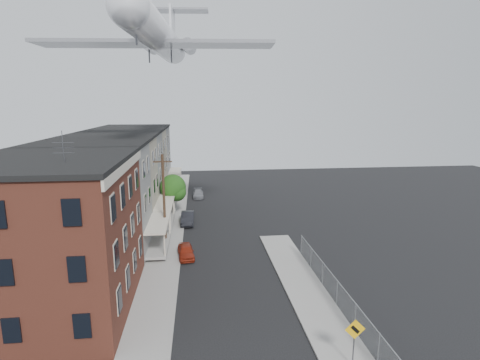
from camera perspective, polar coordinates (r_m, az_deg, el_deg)
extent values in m
cube|color=gray|center=(43.87, -10.48, -6.75)|extent=(3.00, 62.00, 0.12)
cube|color=gray|center=(28.30, 10.76, -17.39)|extent=(3.00, 26.00, 0.12)
cube|color=gray|center=(43.78, -8.58, -6.71)|extent=(0.15, 62.00, 0.14)
cube|color=gray|center=(27.93, 7.77, -17.68)|extent=(0.15, 26.00, 0.14)
cube|color=#381911|center=(27.82, -26.88, -7.88)|extent=(10.00, 12.00, 10.00)
cube|color=black|center=(26.68, -27.87, 2.65)|extent=(10.30, 12.30, 0.30)
cube|color=beige|center=(25.34, -17.02, 2.05)|extent=(0.16, 12.20, 0.60)
cylinder|color=#515156|center=(24.01, -25.34, 4.45)|extent=(0.04, 0.04, 2.00)
cube|color=slate|center=(36.49, -21.80, -3.05)|extent=(10.00, 7.00, 10.00)
cube|color=black|center=(35.63, -22.42, 5.00)|extent=(10.25, 7.00, 0.30)
cube|color=gray|center=(36.72, -12.24, -9.67)|extent=(1.80, 6.40, 0.25)
cube|color=beige|center=(35.99, -12.39, -6.40)|extent=(1.90, 6.50, 0.15)
cube|color=gray|center=(43.11, -19.41, -0.74)|extent=(10.00, 7.00, 10.00)
cube|color=black|center=(42.38, -19.88, 6.08)|extent=(10.25, 7.00, 0.30)
cube|color=gray|center=(43.30, -11.34, -6.35)|extent=(1.80, 6.40, 0.25)
cube|color=beige|center=(42.68, -11.46, -3.54)|extent=(1.90, 6.50, 0.15)
cube|color=slate|center=(49.82, -17.67, 0.94)|extent=(10.00, 7.00, 10.00)
cube|color=black|center=(49.20, -18.03, 6.85)|extent=(10.25, 7.00, 0.30)
cube|color=gray|center=(49.99, -10.70, -3.91)|extent=(1.80, 6.40, 0.25)
cube|color=beige|center=(49.46, -10.79, -1.45)|extent=(1.90, 6.50, 0.15)
cube|color=gray|center=(56.61, -16.33, 2.23)|extent=(10.00, 7.00, 10.00)
cube|color=black|center=(56.06, -16.63, 7.43)|extent=(10.25, 7.00, 0.30)
cube|color=gray|center=(56.76, -10.20, -2.05)|extent=(1.80, 6.40, 0.25)
cube|color=beige|center=(56.29, -10.28, 0.13)|extent=(1.90, 6.50, 0.15)
cube|color=slate|center=(63.44, -15.29, 3.24)|extent=(10.00, 7.00, 10.00)
cube|color=black|center=(62.95, -15.53, 7.88)|extent=(10.25, 7.00, 0.30)
cube|color=gray|center=(63.57, -9.82, -0.58)|extent=(1.80, 6.40, 0.25)
cube|color=beige|center=(63.16, -9.88, 1.37)|extent=(1.90, 6.50, 0.15)
cylinder|color=gray|center=(22.84, 20.38, -23.03)|extent=(0.06, 0.06, 1.90)
cylinder|color=gray|center=(25.10, 17.15, -19.41)|extent=(0.06, 0.06, 1.90)
cylinder|color=gray|center=(27.51, 14.58, -16.37)|extent=(0.06, 0.06, 1.90)
cylinder|color=gray|center=(30.02, 12.49, -13.80)|extent=(0.06, 0.06, 1.90)
cylinder|color=gray|center=(32.62, 10.76, -11.62)|extent=(0.06, 0.06, 1.90)
cylinder|color=gray|center=(35.28, 9.31, -9.75)|extent=(0.06, 0.06, 1.90)
cube|color=gray|center=(27.11, 14.67, -14.68)|extent=(0.04, 18.00, 0.04)
cube|color=gray|center=(27.51, 14.58, -16.37)|extent=(0.02, 18.00, 1.80)
cylinder|color=#515156|center=(22.11, 16.93, -22.95)|extent=(0.07, 0.07, 2.60)
cube|color=#F3AF0C|center=(21.57, 17.13, -20.92)|extent=(1.10, 0.03, 1.10)
cube|color=black|center=(21.55, 17.16, -20.95)|extent=(0.52, 0.02, 0.52)
cylinder|color=black|center=(36.90, -11.50, -3.09)|extent=(0.26, 0.26, 9.00)
cube|color=black|center=(36.15, -11.74, 2.75)|extent=(1.80, 0.12, 0.12)
cylinder|color=black|center=(36.19, -12.86, 3.03)|extent=(0.08, 0.08, 0.25)
cylinder|color=black|center=(36.06, -10.64, 3.09)|extent=(0.08, 0.08, 0.25)
cylinder|color=black|center=(47.36, -10.09, -3.93)|extent=(0.24, 0.24, 2.40)
sphere|color=#193A0F|center=(46.79, -10.19, -1.10)|extent=(3.20, 3.20, 3.20)
sphere|color=#193A0F|center=(46.59, -9.58, -1.84)|extent=(2.24, 2.24, 2.24)
imported|color=maroon|center=(34.77, -8.26, -10.69)|extent=(1.75, 3.56, 1.17)
imported|color=black|center=(44.01, -7.99, -5.75)|extent=(1.50, 4.18, 1.37)
imported|color=gray|center=(56.13, -6.38, -2.09)|extent=(1.54, 3.76, 1.09)
cylinder|color=white|center=(40.16, -12.39, 20.64)|extent=(4.75, 22.57, 2.99)
sphere|color=white|center=(29.38, -16.62, 23.96)|extent=(2.99, 2.99, 2.99)
cone|color=white|center=(51.11, -10.05, 18.69)|extent=(3.20, 3.03, 2.99)
cube|color=#939399|center=(38.65, -12.72, 19.60)|extent=(22.64, 5.68, 0.33)
cylinder|color=#939399|center=(48.30, -13.41, 19.22)|extent=(1.78, 3.84, 1.49)
cylinder|color=#939399|center=(47.67, -7.80, 19.52)|extent=(1.78, 3.84, 1.49)
cube|color=white|center=(51.06, -10.24, 21.66)|extent=(0.51, 3.55, 5.23)
cube|color=#939399|center=(52.45, -10.18, 24.09)|extent=(9.03, 3.12, 0.23)
cylinder|color=#515156|center=(30.85, -15.52, 20.21)|extent=(0.15, 0.15, 1.12)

